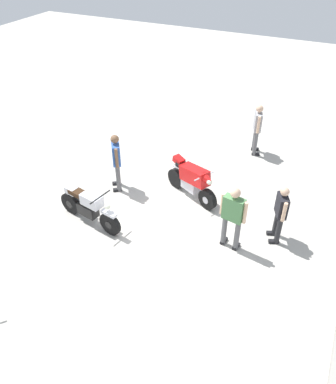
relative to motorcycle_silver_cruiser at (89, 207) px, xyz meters
name	(u,v)px	position (x,y,z in m)	size (l,w,h in m)	color
ground_plane	(161,230)	(-0.51, 1.86, -0.52)	(40.00, 40.00, 0.00)	#B7B2A8
motorcycle_silver_cruiser	(89,207)	(0.00, 0.00, 0.00)	(0.79, 2.08, 1.09)	black
motorcycle_red_sportbike	(192,180)	(-2.22, 2.00, 0.07)	(1.08, 1.83, 1.14)	black
person_in_black_shirt	(281,211)	(-1.48, 4.61, 0.37)	(0.61, 0.44, 1.59)	#262628
person_in_gray_shirt	(257,126)	(-5.48, 2.96, 0.48)	(0.66, 0.43, 1.74)	#59595B
person_in_green_shirt	(233,214)	(-0.71, 3.64, 0.51)	(0.37, 0.68, 1.77)	#59595B
person_in_blue_shirt	(116,158)	(-1.71, -0.16, 0.50)	(0.60, 0.51, 1.76)	#59595B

